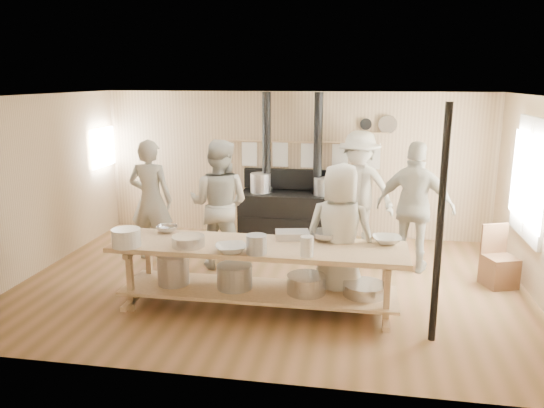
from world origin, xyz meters
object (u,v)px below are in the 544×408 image
(chair, at_px, (499,268))
(stove, at_px, (291,211))
(prep_table, at_px, (257,270))
(cook_far_left, at_px, (151,200))
(cook_left, at_px, (219,204))
(roasting_pan, at_px, (292,235))
(cook_center, at_px, (340,235))
(cook_right, at_px, (415,207))
(cook_by_window, at_px, (359,190))

(chair, bearing_deg, stove, 130.57)
(prep_table, distance_m, cook_far_left, 2.65)
(prep_table, relative_size, cook_far_left, 1.88)
(prep_table, bearing_deg, cook_left, 120.97)
(stove, xyz_separation_m, roasting_pan, (0.39, -2.69, 0.38))
(stove, relative_size, prep_table, 0.72)
(cook_far_left, bearing_deg, prep_table, 141.98)
(cook_far_left, relative_size, cook_left, 0.98)
(cook_center, bearing_deg, cook_left, -22.30)
(cook_right, bearing_deg, cook_left, 22.85)
(chair, distance_m, roasting_pan, 3.01)
(cook_left, xyz_separation_m, chair, (4.03, -0.11, -0.73))
(prep_table, bearing_deg, stove, 89.96)
(prep_table, relative_size, cook_left, 1.84)
(cook_far_left, bearing_deg, roasting_pan, 152.43)
(cook_right, bearing_deg, prep_table, 58.05)
(cook_far_left, distance_m, cook_left, 1.18)
(stove, distance_m, cook_by_window, 1.28)
(cook_left, bearing_deg, roasting_pan, 142.88)
(cook_far_left, bearing_deg, cook_left, 171.97)
(cook_right, xyz_separation_m, cook_by_window, (-0.83, 1.09, 0.01))
(cook_center, bearing_deg, cook_by_window, -86.00)
(cook_far_left, distance_m, cook_right, 4.06)
(cook_center, bearing_deg, stove, -61.27)
(cook_right, xyz_separation_m, chair, (1.14, -0.42, -0.72))
(stove, relative_size, cook_center, 1.42)
(prep_table, height_order, cook_right, cook_right)
(cook_left, height_order, roasting_pan, cook_left)
(prep_table, height_order, cook_far_left, cook_far_left)
(cook_right, bearing_deg, cook_by_window, -35.70)
(stove, height_order, roasting_pan, stove)
(prep_table, distance_m, cook_by_window, 3.12)
(cook_far_left, relative_size, roasting_pan, 4.55)
(cook_far_left, bearing_deg, cook_right, -177.51)
(cook_by_window, bearing_deg, roasting_pan, -84.28)
(cook_far_left, height_order, chair, cook_far_left)
(cook_left, xyz_separation_m, cook_right, (2.89, 0.30, -0.00))
(prep_table, bearing_deg, cook_center, 19.54)
(cook_right, relative_size, chair, 2.29)
(cook_far_left, xyz_separation_m, cook_by_window, (3.22, 1.21, 0.03))
(stove, xyz_separation_m, cook_left, (-0.88, -1.56, 0.46))
(stove, xyz_separation_m, prep_table, (-0.00, -3.02, -0.00))
(cook_far_left, relative_size, cook_center, 1.05)
(prep_table, bearing_deg, cook_right, 41.16)
(roasting_pan, bearing_deg, cook_left, 138.24)
(cook_by_window, height_order, roasting_pan, cook_by_window)
(stove, bearing_deg, cook_by_window, -8.08)
(cook_right, xyz_separation_m, roasting_pan, (-1.63, -1.43, -0.08))
(cook_far_left, height_order, cook_left, cook_left)
(cook_left, bearing_deg, stove, -114.76)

